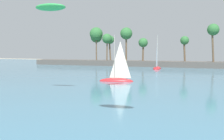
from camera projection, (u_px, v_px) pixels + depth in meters
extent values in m
cube|color=teal|center=(189.00, 72.00, 63.86)|extent=(220.00, 115.60, 0.06)
cube|color=#514C47|center=(195.00, 65.00, 80.29)|extent=(107.80, 6.00, 1.80)
cylinder|color=brown|center=(96.00, 48.00, 93.31)|extent=(0.45, 0.47, 7.78)
sphere|color=#2D6633|center=(96.00, 37.00, 93.02)|extent=(3.88, 3.88, 3.88)
cylinder|color=brown|center=(143.00, 52.00, 85.72)|extent=(0.65, 0.55, 5.66)
sphere|color=#2D6633|center=(143.00, 43.00, 85.51)|extent=(2.90, 2.90, 2.90)
cylinder|color=brown|center=(107.00, 49.00, 89.50)|extent=(0.43, 0.66, 7.07)
sphere|color=#2D6633|center=(107.00, 39.00, 89.24)|extent=(3.19, 3.19, 3.19)
cylinder|color=brown|center=(126.00, 47.00, 88.55)|extent=(0.60, 0.82, 8.67)
sphere|color=#2D6633|center=(126.00, 33.00, 88.23)|extent=(3.88, 3.88, 3.88)
cylinder|color=brown|center=(213.00, 46.00, 76.97)|extent=(1.07, 0.91, 9.08)
sphere|color=#2D6633|center=(213.00, 30.00, 76.64)|extent=(3.31, 3.31, 3.31)
cylinder|color=brown|center=(184.00, 51.00, 81.80)|extent=(0.86, 0.88, 6.25)
sphere|color=#2D6633|center=(185.00, 40.00, 81.57)|extent=(2.58, 2.58, 2.58)
cylinder|color=brown|center=(110.00, 50.00, 90.61)|extent=(0.89, 0.66, 6.78)
sphere|color=#2D6633|center=(110.00, 40.00, 90.37)|extent=(2.82, 2.82, 2.82)
cylinder|color=brown|center=(96.00, 47.00, 91.39)|extent=(0.42, 0.56, 8.71)
sphere|color=#2D6633|center=(96.00, 34.00, 91.08)|extent=(4.35, 4.35, 4.35)
ellipsoid|color=red|center=(157.00, 69.00, 74.38)|extent=(2.78, 6.95, 1.35)
cylinder|color=gray|center=(157.00, 51.00, 74.35)|extent=(0.20, 0.20, 8.46)
pyramid|color=silver|center=(157.00, 53.00, 73.29)|extent=(0.55, 3.05, 7.19)
ellipsoid|color=red|center=(116.00, 81.00, 45.13)|extent=(5.85, 2.77, 1.12)
cylinder|color=gray|center=(114.00, 56.00, 44.88)|extent=(0.17, 0.17, 7.03)
pyramid|color=silver|center=(120.00, 60.00, 44.75)|extent=(2.51, 0.67, 5.98)
ellipsoid|color=green|center=(50.00, 7.00, 31.92)|extent=(3.93, 1.92, 1.08)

